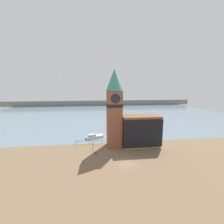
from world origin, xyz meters
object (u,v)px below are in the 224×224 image
(boat_near, at_px, (94,136))
(clock_tower, at_px, (114,107))
(pier_building, at_px, (140,131))
(mooring_bollard_near, at_px, (96,153))
(lamp_post, at_px, (93,144))

(boat_near, bearing_deg, clock_tower, -74.69)
(pier_building, relative_size, boat_near, 1.75)
(pier_building, bearing_deg, clock_tower, 176.23)
(clock_tower, relative_size, mooring_bollard_near, 30.10)
(boat_near, height_order, lamp_post, lamp_post)
(mooring_bollard_near, distance_m, lamp_post, 2.43)
(clock_tower, bearing_deg, pier_building, -3.77)
(lamp_post, bearing_deg, boat_near, 88.12)
(clock_tower, xyz_separation_m, mooring_bollard_near, (-5.64, -5.32, -11.60))
(clock_tower, relative_size, pier_building, 2.00)
(boat_near, xyz_separation_m, lamp_post, (-0.42, -12.88, 2.13))
(clock_tower, distance_m, boat_near, 15.17)
(pier_building, relative_size, mooring_bollard_near, 15.06)
(boat_near, bearing_deg, mooring_bollard_near, -110.04)
(mooring_bollard_near, bearing_deg, clock_tower, 43.33)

